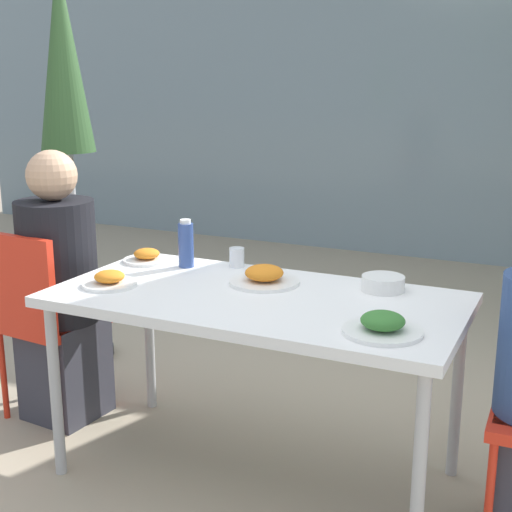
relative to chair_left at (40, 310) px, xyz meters
name	(u,v)px	position (x,y,z in m)	size (l,w,h in m)	color
ground_plane	(256,473)	(1.08, -0.01, -0.53)	(24.00, 24.00, 0.00)	tan
building_facade	(455,81)	(1.08, 3.84, 0.97)	(10.00, 0.20, 3.00)	gray
dining_table	(256,310)	(1.08, -0.01, 0.16)	(1.54, 0.78, 0.75)	white
chair_left	(40,310)	(0.00, 0.00, 0.00)	(0.43, 0.43, 0.89)	red
person_left	(60,295)	(0.06, 0.08, 0.06)	(0.35, 0.35, 1.24)	#383842
closed_umbrella	(65,83)	(-0.35, 0.68, 0.98)	(0.36, 0.36, 2.14)	#333333
plate_0	(264,277)	(1.04, 0.13, 0.25)	(0.28, 0.28, 0.08)	white
plate_1	(383,325)	(1.61, -0.21, 0.25)	(0.26, 0.26, 0.07)	white
plate_2	(110,280)	(0.51, -0.15, 0.24)	(0.21, 0.21, 0.06)	white
plate_3	(147,257)	(0.43, 0.22, 0.24)	(0.21, 0.21, 0.06)	white
bottle	(186,244)	(0.63, 0.22, 0.32)	(0.07, 0.07, 0.21)	#334C8E
drinking_cup	(237,257)	(0.83, 0.32, 0.26)	(0.06, 0.06, 0.08)	white
salad_bowl	(383,283)	(1.49, 0.24, 0.25)	(0.16, 0.16, 0.06)	white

